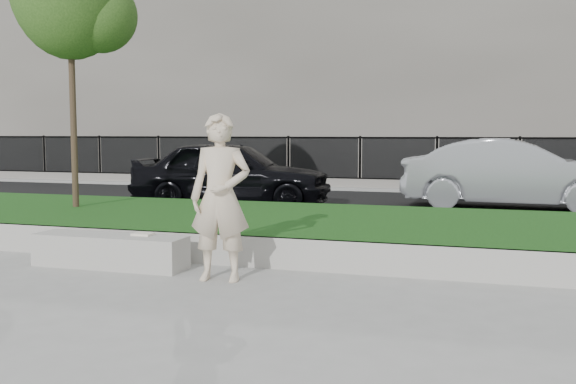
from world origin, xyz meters
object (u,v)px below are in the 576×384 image
(car_silver, at_px, (514,174))
(man, at_px, (220,198))
(car_dark, at_px, (232,173))
(book, at_px, (143,234))
(stone_bench, at_px, (110,251))

(car_silver, bearing_deg, man, 158.64)
(man, xyz_separation_m, car_dark, (-2.57, 6.63, -0.17))
(book, xyz_separation_m, car_dark, (-1.34, 6.27, 0.37))
(book, bearing_deg, man, -15.59)
(stone_bench, distance_m, book, 0.49)
(stone_bench, bearing_deg, man, -8.61)
(book, bearing_deg, car_dark, 102.73)
(stone_bench, relative_size, man, 1.04)
(car_dark, bearing_deg, stone_bench, -178.25)
(car_dark, distance_m, car_silver, 6.23)
(stone_bench, relative_size, book, 8.14)
(car_dark, bearing_deg, car_silver, -83.66)
(car_dark, xyz_separation_m, car_silver, (6.07, 1.38, 0.01))
(stone_bench, distance_m, car_silver, 9.33)
(stone_bench, height_order, man, man)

